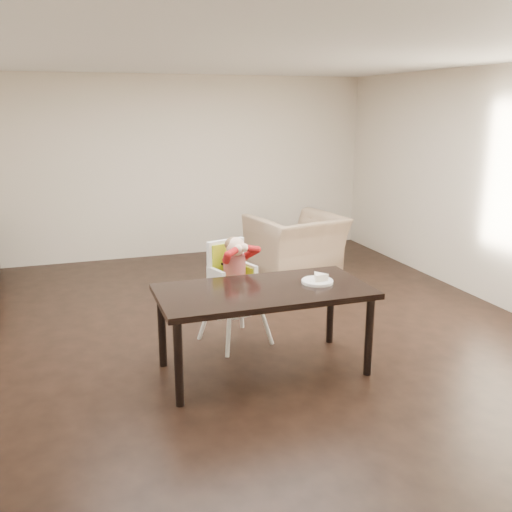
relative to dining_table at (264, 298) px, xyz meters
The scene contains 6 objects.
ground 1.02m from the dining_table, 80.86° to the left, with size 7.00×7.00×0.00m, color black.
room_walls 1.41m from the dining_table, 80.86° to the left, with size 6.02×7.02×2.71m.
dining_table is the anchor object (origin of this frame).
high_chair 0.71m from the dining_table, 95.02° to the left, with size 0.55×0.55×1.06m.
plate 0.52m from the dining_table, ahead, with size 0.35×0.35×0.08m.
armchair 3.22m from the dining_table, 62.25° to the left, with size 1.18×0.77×1.03m, color tan.
Camera 1 is at (-1.67, -5.08, 2.25)m, focal length 40.00 mm.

